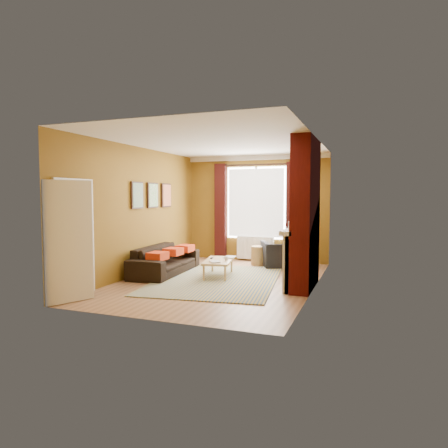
{
  "coord_description": "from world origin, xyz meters",
  "views": [
    {
      "loc": [
        2.88,
        -7.53,
        1.74
      ],
      "look_at": [
        0.0,
        0.25,
        1.15
      ],
      "focal_mm": 32.0,
      "sensor_mm": 36.0,
      "label": 1
    }
  ],
  "objects_px": {
    "wicker_stool": "(259,256)",
    "armchair": "(282,254)",
    "sofa": "(165,260)",
    "coffee_table": "(218,262)",
    "floor_lamp": "(302,214)"
  },
  "relations": [
    {
      "from": "sofa",
      "to": "coffee_table",
      "type": "relative_size",
      "value": 1.79
    },
    {
      "from": "armchair",
      "to": "wicker_stool",
      "type": "height_order",
      "value": "armchair"
    },
    {
      "from": "sofa",
      "to": "armchair",
      "type": "distance_m",
      "value": 2.85
    },
    {
      "from": "wicker_stool",
      "to": "floor_lamp",
      "type": "height_order",
      "value": "floor_lamp"
    },
    {
      "from": "wicker_stool",
      "to": "sofa",
      "type": "bearing_deg",
      "value": -133.34
    },
    {
      "from": "armchair",
      "to": "wicker_stool",
      "type": "xyz_separation_m",
      "value": [
        -0.61,
        0.07,
        -0.07
      ]
    },
    {
      "from": "wicker_stool",
      "to": "floor_lamp",
      "type": "relative_size",
      "value": 0.29
    },
    {
      "from": "coffee_table",
      "to": "floor_lamp",
      "type": "relative_size",
      "value": 0.72
    },
    {
      "from": "wicker_stool",
      "to": "floor_lamp",
      "type": "xyz_separation_m",
      "value": [
        1.07,
        0.04,
        1.07
      ]
    },
    {
      "from": "wicker_stool",
      "to": "coffee_table",
      "type": "bearing_deg",
      "value": -104.15
    },
    {
      "from": "armchair",
      "to": "wicker_stool",
      "type": "bearing_deg",
      "value": -31.08
    },
    {
      "from": "sofa",
      "to": "coffee_table",
      "type": "distance_m",
      "value": 1.25
    },
    {
      "from": "sofa",
      "to": "wicker_stool",
      "type": "xyz_separation_m",
      "value": [
        1.67,
        1.77,
        -0.07
      ]
    },
    {
      "from": "wicker_stool",
      "to": "armchair",
      "type": "bearing_deg",
      "value": -6.33
    },
    {
      "from": "coffee_table",
      "to": "wicker_stool",
      "type": "bearing_deg",
      "value": 64.12
    }
  ]
}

